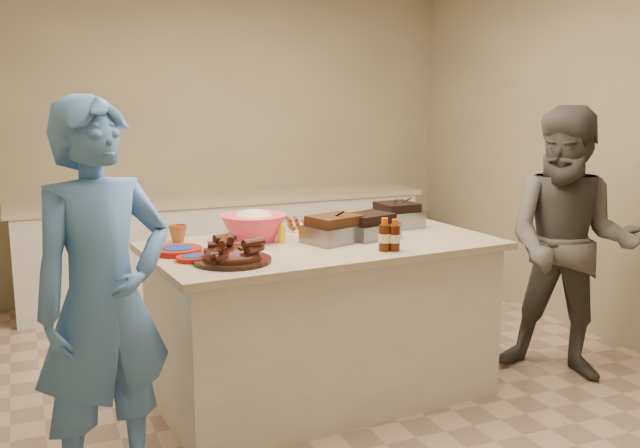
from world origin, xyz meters
name	(u,v)px	position (x,y,z in m)	size (l,w,h in m)	color
room	(325,387)	(0.00, 0.00, 0.00)	(4.50, 5.00, 2.70)	tan
back_counter	(226,247)	(0.00, 2.20, 0.45)	(3.60, 0.64, 0.90)	silver
island	(323,395)	(-0.06, -0.12, 0.00)	(1.99, 1.05, 0.94)	silver
rib_platter	(232,262)	(-0.68, -0.38, 0.94)	(0.40, 0.40, 0.16)	#44160B
pulled_pork_tray	(334,242)	(0.00, -0.12, 0.94)	(0.33, 0.25, 0.10)	#47230F
brisket_tray	(368,238)	(0.24, -0.10, 0.94)	(0.30, 0.25, 0.09)	black
roasting_pan	(397,227)	(0.57, 0.15, 0.94)	(0.27, 0.27, 0.11)	gray
coleslaw_bowl	(254,241)	(-0.41, 0.09, 0.94)	(0.39, 0.39, 0.26)	#FF3A62
sausage_plate	(304,229)	(-0.01, 0.30, 0.94)	(0.28, 0.28, 0.05)	silver
mac_cheese_dish	(370,223)	(0.48, 0.35, 0.94)	(0.28, 0.20, 0.07)	orange
bbq_bottle_a	(384,251)	(0.16, -0.45, 0.94)	(0.06, 0.06, 0.18)	#3B1504
bbq_bottle_b	(394,251)	(0.21, -0.47, 0.94)	(0.06, 0.06, 0.18)	#3B1504
mustard_bottle	(282,243)	(-0.28, -0.02, 0.94)	(0.05, 0.05, 0.13)	yellow
sauce_bowl	(315,236)	(-0.03, 0.08, 0.94)	(0.14, 0.04, 0.14)	silver
plate_stack_large	(178,254)	(-0.90, -0.08, 0.94)	(0.26, 0.26, 0.03)	maroon
plate_stack_small	(193,261)	(-0.86, -0.27, 0.94)	(0.17, 0.17, 0.02)	maroon
plastic_cup	(178,242)	(-0.83, 0.23, 0.94)	(0.11, 0.10, 0.11)	brown
basket_stack	(260,233)	(-0.32, 0.29, 0.94)	(0.19, 0.14, 0.09)	maroon
guest_gray	(561,374)	(1.49, -0.42, 0.00)	(0.84, 1.72, 0.65)	#53504A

